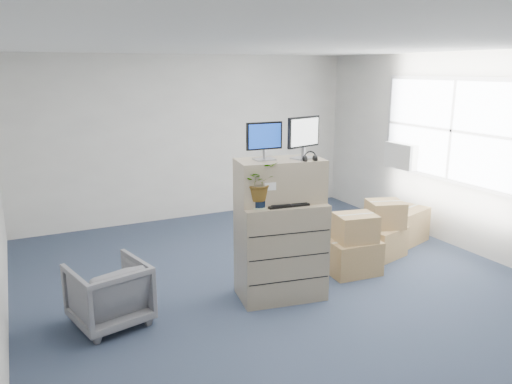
% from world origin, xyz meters
% --- Properties ---
extents(ground, '(7.00, 7.00, 0.00)m').
position_xyz_m(ground, '(0.00, 0.00, 0.00)').
color(ground, '#253043').
rests_on(ground, ground).
extents(wall_back, '(6.00, 0.02, 2.80)m').
position_xyz_m(wall_back, '(0.00, 3.51, 1.40)').
color(wall_back, '#B4B1AB').
rests_on(wall_back, ground).
extents(wall_right, '(0.02, 7.00, 2.80)m').
position_xyz_m(wall_right, '(3.01, 0.00, 1.40)').
color(wall_right, '#B4B1AB').
rests_on(wall_right, ground).
extents(window, '(0.07, 2.72, 1.52)m').
position_xyz_m(window, '(2.96, 0.50, 1.70)').
color(window, '#9B9B9E').
rests_on(window, wall_right).
extents(ac_unit, '(0.24, 0.60, 0.40)m').
position_xyz_m(ac_unit, '(2.87, 1.40, 1.20)').
color(ac_unit, silver).
rests_on(ac_unit, wall_right).
extents(filing_cabinet_lower, '(1.04, 0.73, 1.12)m').
position_xyz_m(filing_cabinet_lower, '(-0.15, -0.01, 0.56)').
color(filing_cabinet_lower, tan).
rests_on(filing_cabinet_lower, ground).
extents(filing_cabinet_upper, '(1.02, 0.63, 0.48)m').
position_xyz_m(filing_cabinet_upper, '(-0.14, 0.04, 1.36)').
color(filing_cabinet_upper, tan).
rests_on(filing_cabinet_upper, filing_cabinet_lower).
extents(monitor_left, '(0.42, 0.16, 0.41)m').
position_xyz_m(monitor_left, '(-0.31, 0.08, 1.83)').
color(monitor_left, '#99999E').
rests_on(monitor_left, filing_cabinet_upper).
extents(monitor_right, '(0.46, 0.24, 0.46)m').
position_xyz_m(monitor_right, '(0.11, -0.04, 1.86)').
color(monitor_right, '#99999E').
rests_on(monitor_right, filing_cabinet_upper).
extents(headphones, '(0.14, 0.04, 0.14)m').
position_xyz_m(headphones, '(0.11, -0.19, 1.64)').
color(headphones, black).
rests_on(headphones, filing_cabinet_upper).
extents(keyboard, '(0.48, 0.24, 0.02)m').
position_xyz_m(keyboard, '(-0.15, -0.15, 1.13)').
color(keyboard, black).
rests_on(keyboard, filing_cabinet_lower).
extents(mouse, '(0.11, 0.09, 0.03)m').
position_xyz_m(mouse, '(0.17, -0.17, 1.14)').
color(mouse, silver).
rests_on(mouse, filing_cabinet_lower).
extents(water_bottle, '(0.08, 0.08, 0.26)m').
position_xyz_m(water_bottle, '(-0.03, 0.03, 1.25)').
color(water_bottle, '#9799A0').
rests_on(water_bottle, filing_cabinet_lower).
extents(phone_dock, '(0.08, 0.07, 0.15)m').
position_xyz_m(phone_dock, '(-0.17, 0.00, 1.17)').
color(phone_dock, silver).
rests_on(phone_dock, filing_cabinet_lower).
extents(external_drive, '(0.19, 0.15, 0.06)m').
position_xyz_m(external_drive, '(0.23, 0.03, 1.15)').
color(external_drive, black).
rests_on(external_drive, filing_cabinet_lower).
extents(tissue_box, '(0.26, 0.15, 0.09)m').
position_xyz_m(tissue_box, '(0.21, -0.01, 1.22)').
color(tissue_box, '#4095DB').
rests_on(tissue_box, external_drive).
extents(potted_plant, '(0.47, 0.50, 0.40)m').
position_xyz_m(potted_plant, '(-0.46, -0.09, 1.35)').
color(potted_plant, '#A0B894').
rests_on(potted_plant, filing_cabinet_lower).
extents(office_chair, '(0.84, 0.81, 0.73)m').
position_xyz_m(office_chair, '(-2.04, 0.18, 0.36)').
color(office_chair, slate).
rests_on(office_chair, ground).
extents(cardboard_boxes, '(2.18, 1.23, 0.79)m').
position_xyz_m(cardboard_boxes, '(1.71, 0.50, 0.31)').
color(cardboard_boxes, '#977D49').
rests_on(cardboard_boxes, ground).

